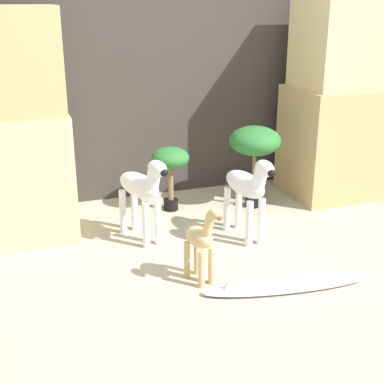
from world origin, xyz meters
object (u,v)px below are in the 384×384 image
at_px(zebra_right, 248,188).
at_px(potted_palm_back, 170,162).
at_px(zebra_left, 142,189).
at_px(potted_palm_front, 255,143).
at_px(giraffe_figurine, 201,241).
at_px(surfboard, 285,284).

relative_size(zebra_right, potted_palm_back, 1.22).
distance_m(zebra_left, potted_palm_front, 1.08).
relative_size(zebra_right, potted_palm_front, 0.94).
height_order(zebra_right, zebra_left, same).
bearing_deg(zebra_left, potted_palm_back, 54.32).
relative_size(zebra_left, potted_palm_back, 1.22).
height_order(giraffe_figurine, surfboard, giraffe_figurine).
height_order(potted_palm_back, surfboard, potted_palm_back).
bearing_deg(potted_palm_back, zebra_left, -125.68).
xyz_separation_m(zebra_left, potted_palm_front, (1.01, 0.34, 0.15)).
bearing_deg(zebra_right, surfboard, -95.71).
height_order(potted_palm_front, surfboard, potted_palm_front).
xyz_separation_m(potted_palm_front, potted_palm_back, (-0.66, 0.15, -0.13)).
relative_size(potted_palm_front, potted_palm_back, 1.29).
height_order(zebra_left, giraffe_figurine, zebra_left).
bearing_deg(potted_palm_back, zebra_right, -64.57).
height_order(zebra_right, potted_palm_front, potted_palm_front).
bearing_deg(surfboard, giraffe_figurine, 152.10).
height_order(giraffe_figurine, potted_palm_back, potted_palm_back).
height_order(giraffe_figurine, potted_palm_front, potted_palm_front).
distance_m(potted_palm_front, potted_palm_back, 0.69).
relative_size(zebra_left, giraffe_figurine, 1.24).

